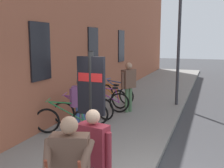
{
  "coord_description": "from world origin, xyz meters",
  "views": [
    {
      "loc": [
        -4.28,
        -0.98,
        2.72
      ],
      "look_at": [
        2.22,
        1.45,
        1.58
      ],
      "focal_mm": 43.11,
      "sensor_mm": 36.0,
      "label": 1
    }
  ],
  "objects_px": {
    "pedestrian_by_facade": "(80,100)",
    "tourist_with_hotdogs": "(70,166)",
    "pedestrian_near_bus": "(129,82)",
    "pedestrian_crossing_street": "(93,151)",
    "bicycle_mid_rack": "(94,106)",
    "bicycle_leaning_wall": "(116,93)",
    "transit_info_sign": "(91,94)",
    "street_lamp": "(179,27)",
    "bicycle_end_of_row": "(108,97)",
    "bicycle_under_window": "(80,113)",
    "bicycle_by_door": "(105,102)",
    "bicycle_far_end": "(66,120)"
  },
  "relations": [
    {
      "from": "pedestrian_crossing_street",
      "to": "street_lamp",
      "type": "height_order",
      "value": "street_lamp"
    },
    {
      "from": "bicycle_end_of_row",
      "to": "street_lamp",
      "type": "bearing_deg",
      "value": -61.82
    },
    {
      "from": "pedestrian_crossing_street",
      "to": "transit_info_sign",
      "type": "bearing_deg",
      "value": 25.89
    },
    {
      "from": "bicycle_by_door",
      "to": "street_lamp",
      "type": "relative_size",
      "value": 0.33
    },
    {
      "from": "bicycle_by_door",
      "to": "bicycle_leaning_wall",
      "type": "xyz_separation_m",
      "value": [
        1.57,
        0.13,
        0.0
      ]
    },
    {
      "from": "bicycle_by_door",
      "to": "pedestrian_crossing_street",
      "type": "relative_size",
      "value": 1.06
    },
    {
      "from": "tourist_with_hotdogs",
      "to": "street_lamp",
      "type": "bearing_deg",
      "value": -2.31
    },
    {
      "from": "bicycle_mid_rack",
      "to": "transit_info_sign",
      "type": "bearing_deg",
      "value": -156.07
    },
    {
      "from": "bicycle_under_window",
      "to": "tourist_with_hotdogs",
      "type": "distance_m",
      "value": 4.9
    },
    {
      "from": "bicycle_mid_rack",
      "to": "bicycle_leaning_wall",
      "type": "height_order",
      "value": "same"
    },
    {
      "from": "bicycle_mid_rack",
      "to": "bicycle_under_window",
      "type": "bearing_deg",
      "value": 177.59
    },
    {
      "from": "bicycle_far_end",
      "to": "transit_info_sign",
      "type": "height_order",
      "value": "transit_info_sign"
    },
    {
      "from": "bicycle_under_window",
      "to": "bicycle_end_of_row",
      "type": "distance_m",
      "value": 2.43
    },
    {
      "from": "bicycle_under_window",
      "to": "pedestrian_by_facade",
      "type": "height_order",
      "value": "pedestrian_by_facade"
    },
    {
      "from": "bicycle_by_door",
      "to": "pedestrian_near_bus",
      "type": "xyz_separation_m",
      "value": [
        0.36,
        -0.77,
        0.71
      ]
    },
    {
      "from": "transit_info_sign",
      "to": "pedestrian_crossing_street",
      "type": "xyz_separation_m",
      "value": [
        -1.09,
        -0.53,
        -0.61
      ]
    },
    {
      "from": "bicycle_mid_rack",
      "to": "pedestrian_by_facade",
      "type": "distance_m",
      "value": 1.68
    },
    {
      "from": "pedestrian_crossing_street",
      "to": "tourist_with_hotdogs",
      "type": "distance_m",
      "value": 0.64
    },
    {
      "from": "transit_info_sign",
      "to": "pedestrian_by_facade",
      "type": "distance_m",
      "value": 2.45
    },
    {
      "from": "bicycle_under_window",
      "to": "bicycle_end_of_row",
      "type": "xyz_separation_m",
      "value": [
        2.43,
        0.01,
        0.0
      ]
    },
    {
      "from": "pedestrian_near_bus",
      "to": "bicycle_by_door",
      "type": "bearing_deg",
      "value": 115.26
    },
    {
      "from": "transit_info_sign",
      "to": "pedestrian_by_facade",
      "type": "xyz_separation_m",
      "value": [
        1.99,
        1.26,
        -0.65
      ]
    },
    {
      "from": "pedestrian_crossing_street",
      "to": "bicycle_under_window",
      "type": "bearing_deg",
      "value": 29.81
    },
    {
      "from": "bicycle_mid_rack",
      "to": "bicycle_leaning_wall",
      "type": "relative_size",
      "value": 1.0
    },
    {
      "from": "pedestrian_near_bus",
      "to": "pedestrian_crossing_street",
      "type": "xyz_separation_m",
      "value": [
        -5.73,
        -1.21,
        -0.12
      ]
    },
    {
      "from": "bicycle_mid_rack",
      "to": "pedestrian_by_facade",
      "type": "relative_size",
      "value": 1.09
    },
    {
      "from": "bicycle_mid_rack",
      "to": "bicycle_far_end",
      "type": "bearing_deg",
      "value": 178.06
    },
    {
      "from": "tourist_with_hotdogs",
      "to": "pedestrian_crossing_street",
      "type": "bearing_deg",
      "value": -2.73
    },
    {
      "from": "transit_info_sign",
      "to": "pedestrian_crossing_street",
      "type": "distance_m",
      "value": 1.36
    },
    {
      "from": "bicycle_far_end",
      "to": "street_lamp",
      "type": "bearing_deg",
      "value": -28.28
    },
    {
      "from": "bicycle_far_end",
      "to": "pedestrian_by_facade",
      "type": "distance_m",
      "value": 0.7
    },
    {
      "from": "bicycle_leaning_wall",
      "to": "pedestrian_by_facade",
      "type": "relative_size",
      "value": 1.09
    },
    {
      "from": "bicycle_far_end",
      "to": "bicycle_by_door",
      "type": "relative_size",
      "value": 0.99
    },
    {
      "from": "transit_info_sign",
      "to": "tourist_with_hotdogs",
      "type": "distance_m",
      "value": 1.89
    },
    {
      "from": "pedestrian_by_facade",
      "to": "tourist_with_hotdogs",
      "type": "height_order",
      "value": "tourist_with_hotdogs"
    },
    {
      "from": "pedestrian_by_facade",
      "to": "bicycle_under_window",
      "type": "bearing_deg",
      "value": 28.03
    },
    {
      "from": "bicycle_far_end",
      "to": "pedestrian_by_facade",
      "type": "height_order",
      "value": "pedestrian_by_facade"
    },
    {
      "from": "bicycle_mid_rack",
      "to": "bicycle_by_door",
      "type": "distance_m",
      "value": 0.74
    },
    {
      "from": "transit_info_sign",
      "to": "street_lamp",
      "type": "bearing_deg",
      "value": -7.37
    },
    {
      "from": "bicycle_far_end",
      "to": "pedestrian_crossing_street",
      "type": "relative_size",
      "value": 1.05
    },
    {
      "from": "bicycle_by_door",
      "to": "bicycle_end_of_row",
      "type": "height_order",
      "value": "same"
    },
    {
      "from": "bicycle_end_of_row",
      "to": "pedestrian_by_facade",
      "type": "relative_size",
      "value": 1.1
    },
    {
      "from": "pedestrian_crossing_street",
      "to": "bicycle_end_of_row",
      "type": "bearing_deg",
      "value": 19.28
    },
    {
      "from": "bicycle_by_door",
      "to": "tourist_with_hotdogs",
      "type": "xyz_separation_m",
      "value": [
        -6.01,
        -1.95,
        0.65
      ]
    },
    {
      "from": "bicycle_mid_rack",
      "to": "tourist_with_hotdogs",
      "type": "bearing_deg",
      "value": -158.55
    },
    {
      "from": "bicycle_end_of_row",
      "to": "bicycle_mid_rack",
      "type": "bearing_deg",
      "value": -178.03
    },
    {
      "from": "bicycle_leaning_wall",
      "to": "pedestrian_near_bus",
      "type": "distance_m",
      "value": 1.66
    },
    {
      "from": "bicycle_under_window",
      "to": "pedestrian_crossing_street",
      "type": "distance_m",
      "value": 4.35
    },
    {
      "from": "bicycle_far_end",
      "to": "street_lamp",
      "type": "relative_size",
      "value": 0.33
    },
    {
      "from": "bicycle_mid_rack",
      "to": "transit_info_sign",
      "type": "height_order",
      "value": "transit_info_sign"
    }
  ]
}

